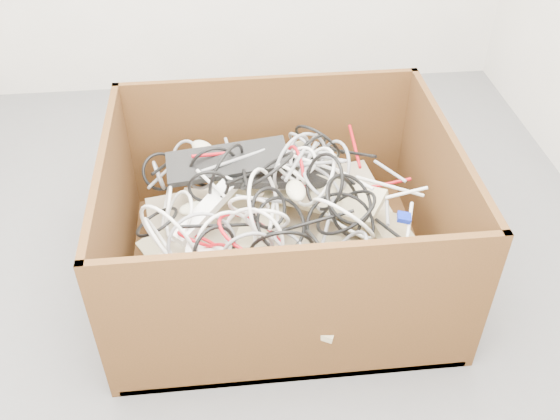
{
  "coord_description": "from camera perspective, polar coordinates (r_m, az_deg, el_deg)",
  "views": [
    {
      "loc": [
        -0.03,
        -1.69,
        1.73
      ],
      "look_at": [
        0.15,
        -0.0,
        0.3
      ],
      "focal_mm": 40.08,
      "sensor_mm": 36.0,
      "label": 1
    }
  ],
  "objects": [
    {
      "name": "ground",
      "position": [
        2.42,
        -3.49,
        -5.67
      ],
      "size": [
        3.0,
        3.0,
        0.0
      ],
      "primitive_type": "plane",
      "color": "#555557",
      "rests_on": "ground"
    },
    {
      "name": "power_strip_left",
      "position": [
        2.13,
        -6.79,
        -0.02
      ],
      "size": [
        0.24,
        0.25,
        0.12
      ],
      "primitive_type": "cube",
      "rotation": [
        0.14,
        -0.26,
        0.81
      ],
      "color": "white",
      "rests_on": "keyboard_pile"
    },
    {
      "name": "mice_scatter",
      "position": [
        2.17,
        -2.28,
        1.41
      ],
      "size": [
        0.62,
        0.69,
        0.2
      ],
      "color": "#BEBA99",
      "rests_on": "keyboard_pile"
    },
    {
      "name": "cable_tangle",
      "position": [
        2.09,
        -1.04,
        0.74
      ],
      "size": [
        1.04,
        0.84,
        0.42
      ],
      "color": "black",
      "rests_on": "keyboard_pile"
    },
    {
      "name": "vga_plug",
      "position": [
        2.13,
        11.25,
        -0.67
      ],
      "size": [
        0.05,
        0.05,
        0.03
      ],
      "primitive_type": "cube",
      "rotation": [
        0.09,
        0.14,
        -0.21
      ],
      "color": "#0B1EAA",
      "rests_on": "keyboard_pile"
    },
    {
      "name": "keyboard_pile",
      "position": [
        2.22,
        0.42,
        -0.62
      ],
      "size": [
        1.04,
        0.87,
        0.36
      ],
      "color": "tan",
      "rests_on": "cardboard_box"
    },
    {
      "name": "cardboard_box",
      "position": [
        2.3,
        -0.34,
        -3.22
      ],
      "size": [
        1.17,
        0.98,
        0.59
      ],
      "color": "#3B270E",
      "rests_on": "ground"
    },
    {
      "name": "power_strip_right",
      "position": [
        2.03,
        -4.97,
        -4.33
      ],
      "size": [
        0.27,
        0.09,
        0.09
      ],
      "primitive_type": "cube",
      "rotation": [
        -0.1,
        0.17,
        -0.13
      ],
      "color": "white",
      "rests_on": "keyboard_pile"
    }
  ]
}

